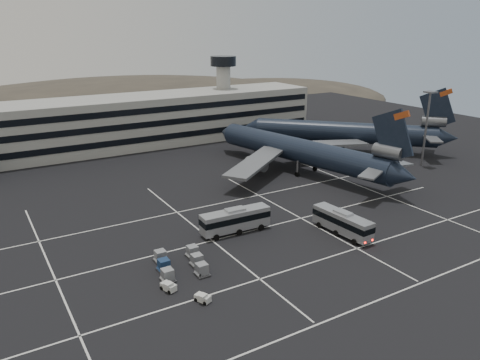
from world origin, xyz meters
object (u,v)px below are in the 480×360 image
trijet_main (302,151)px  tug_a (169,286)px  bus_near (342,222)px  bus_far (235,219)px  uld_cluster (181,263)px

trijet_main → tug_a: (-47.02, -32.39, -4.66)m
bus_near → bus_far: size_ratio=0.96×
tug_a → bus_near: bearing=-15.8°
trijet_main → uld_cluster: bearing=-158.7°
bus_far → uld_cluster: (-12.87, -6.60, -1.47)m
bus_near → bus_far: bus_far is taller
trijet_main → tug_a: trijet_main is taller
uld_cluster → bus_near: bearing=-6.4°
bus_near → uld_cluster: bus_near is taller
bus_near → trijet_main: bearing=59.7°
bus_far → uld_cluster: 14.54m
bus_far → tug_a: 20.14m
trijet_main → bus_near: size_ratio=4.93×
trijet_main → bus_far: size_ratio=4.72×
trijet_main → bus_near: (-15.65, -30.85, -3.03)m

